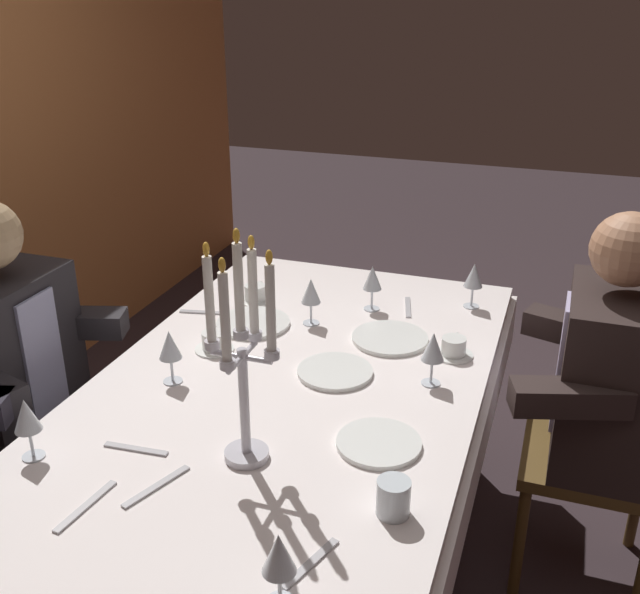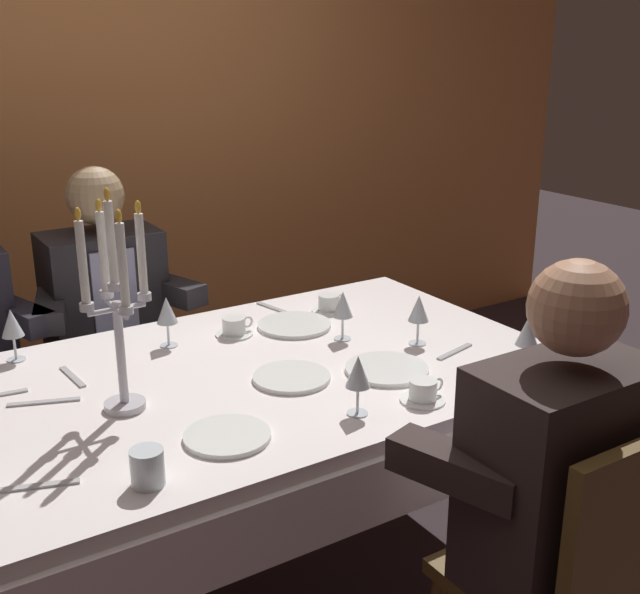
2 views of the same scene
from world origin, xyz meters
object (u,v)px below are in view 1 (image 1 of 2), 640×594
object	(u,v)px
coffee_cup_1	(214,342)
seated_diner_2	(608,377)
wine_glass_2	(170,347)
seated_diner_1	(7,357)
wine_glass_6	(474,276)
dinner_plate_2	(253,323)
dinner_plate_0	(335,372)
coffee_cup_2	(454,348)
dinner_plate_3	(390,338)
water_tumbler_0	(393,498)
coffee_cup_0	(255,294)
wine_glass_0	(279,556)
wine_glass_1	(27,417)
wine_glass_5	(433,348)
wine_glass_4	(372,279)
dinner_plate_1	(379,443)
dining_table	(286,420)
wine_glass_3	(311,292)
candelabra	(242,356)

from	to	relation	value
coffee_cup_1	seated_diner_2	xyz separation A→B (m)	(0.23, -1.18, -0.03)
wine_glass_2	seated_diner_1	distance (m)	0.58
wine_glass_6	dinner_plate_2	bearing A→B (deg)	119.98
dinner_plate_0	coffee_cup_2	bearing A→B (deg)	-53.73
dinner_plate_3	water_tumbler_0	distance (m)	0.84
wine_glass_6	seated_diner_2	distance (m)	0.60
coffee_cup_0	seated_diner_2	bearing A→B (deg)	-97.70
wine_glass_0	wine_glass_1	size ratio (longest dim) A/B	1.00
wine_glass_5	coffee_cup_1	xyz separation A→B (m)	(-0.01, 0.69, -0.09)
dinner_plate_0	wine_glass_4	bearing A→B (deg)	2.36
wine_glass_5	wine_glass_4	bearing A→B (deg)	33.90
dinner_plate_3	water_tumbler_0	bearing A→B (deg)	-165.54
wine_glass_4	coffee_cup_2	xyz separation A→B (m)	(-0.25, -0.33, -0.09)
dinner_plate_1	wine_glass_6	xyz separation A→B (m)	(0.93, -0.09, 0.11)
dinner_plate_1	coffee_cup_1	bearing A→B (deg)	61.80
wine_glass_2	wine_glass_0	bearing A→B (deg)	-137.95
dinner_plate_1	wine_glass_2	bearing A→B (deg)	80.10
dining_table	coffee_cup_0	bearing A→B (deg)	31.39
wine_glass_0	wine_glass_6	xyz separation A→B (m)	(1.48, -0.14, 0.00)
dinner_plate_0	dinner_plate_2	xyz separation A→B (m)	(0.23, 0.36, 0.00)
wine_glass_3	seated_diner_1	distance (m)	0.98
seated_diner_1	water_tumbler_0	bearing A→B (deg)	-103.97
water_tumbler_0	wine_glass_5	bearing A→B (deg)	3.08
seated_diner_2	water_tumbler_0	bearing A→B (deg)	150.37
seated_diner_1	dinner_plate_1	bearing A→B (deg)	-94.12
coffee_cup_1	water_tumbler_0	bearing A→B (deg)	-128.59
dinner_plate_2	wine_glass_3	bearing A→B (deg)	-68.01
dinner_plate_3	wine_glass_4	xyz separation A→B (m)	(0.21, 0.12, 0.11)
wine_glass_3	seated_diner_2	size ratio (longest dim) A/B	0.13
dinner_plate_2	candelabra	bearing A→B (deg)	-157.48
wine_glass_1	dinner_plate_2	bearing A→B (deg)	-13.64
wine_glass_3	wine_glass_6	xyz separation A→B (m)	(0.32, -0.49, 0.00)
wine_glass_6	wine_glass_3	bearing A→B (deg)	122.66
dining_table	seated_diner_2	bearing A→B (deg)	-67.69
coffee_cup_0	coffee_cup_2	size ratio (longest dim) A/B	1.00
wine_glass_2	wine_glass_4	xyz separation A→B (m)	(0.68, -0.41, 0.00)
dinner_plate_1	dinner_plate_2	size ratio (longest dim) A/B	0.87
wine_glass_1	coffee_cup_2	size ratio (longest dim) A/B	1.24
dinner_plate_1	seated_diner_1	xyz separation A→B (m)	(0.09, 1.22, -0.01)
dinner_plate_0	dinner_plate_2	world-z (taller)	same
wine_glass_1	coffee_cup_0	xyz separation A→B (m)	(1.05, -0.14, -0.09)
dinner_plate_2	coffee_cup_1	world-z (taller)	coffee_cup_1
dinner_plate_3	seated_diner_2	size ratio (longest dim) A/B	0.20
wine_glass_5	coffee_cup_2	xyz separation A→B (m)	(0.19, -0.03, -0.09)
wine_glass_3	wine_glass_6	size ratio (longest dim) A/B	1.00
dinner_plate_1	water_tumbler_0	bearing A→B (deg)	-158.35
dinner_plate_2	wine_glass_2	distance (m)	0.44
wine_glass_1	wine_glass_4	size ratio (longest dim) A/B	1.00
candelabra	wine_glass_1	world-z (taller)	candelabra
dinner_plate_2	seated_diner_2	xyz separation A→B (m)	(0.03, -1.13, -0.01)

